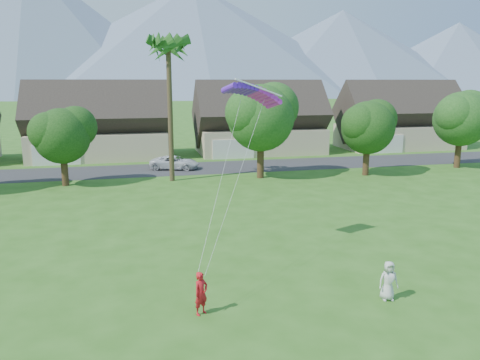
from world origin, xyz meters
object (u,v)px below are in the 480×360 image
object	(u,v)px
watcher	(388,281)
parked_car	(175,163)
parafoil_kite	(253,91)
kite_flyer	(201,293)

from	to	relation	value
watcher	parked_car	bearing A→B (deg)	108.18
parked_car	parafoil_kite	bearing A→B (deg)	-158.56
watcher	parked_car	size ratio (longest dim) A/B	0.34
watcher	parafoil_kite	world-z (taller)	parafoil_kite
parked_car	parafoil_kite	xyz separation A→B (m)	(1.98, -23.84, 7.53)
kite_flyer	parked_car	xyz separation A→B (m)	(1.63, 30.25, -0.17)
kite_flyer	parafoil_kite	world-z (taller)	parafoil_kite
kite_flyer	watcher	xyz separation A→B (m)	(7.56, -0.47, -0.03)
parafoil_kite	kite_flyer	bearing A→B (deg)	-138.89
kite_flyer	parafoil_kite	bearing A→B (deg)	26.07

